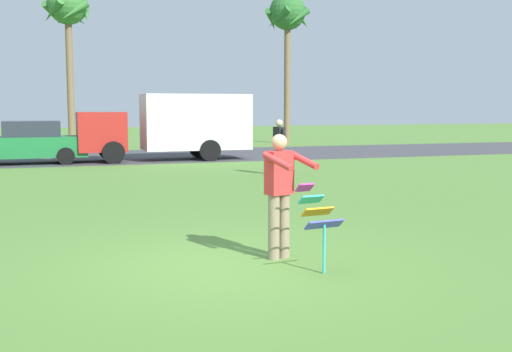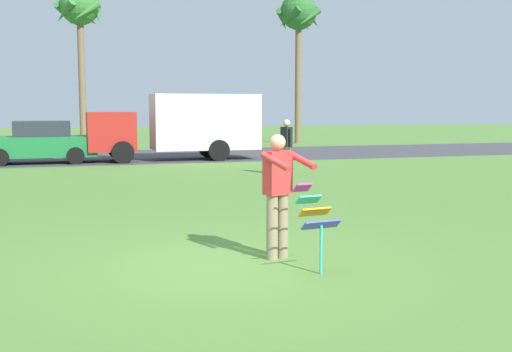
{
  "view_description": "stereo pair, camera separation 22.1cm",
  "coord_description": "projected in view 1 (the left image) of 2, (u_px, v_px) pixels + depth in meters",
  "views": [
    {
      "loc": [
        -2.22,
        -7.83,
        2.09
      ],
      "look_at": [
        0.78,
        1.12,
        1.05
      ],
      "focal_mm": 43.65,
      "sensor_mm": 36.0,
      "label": 1
    },
    {
      "loc": [
        -2.01,
        -7.9,
        2.09
      ],
      "look_at": [
        0.78,
        1.12,
        1.05
      ],
      "focal_mm": 43.65,
      "sensor_mm": 36.0,
      "label": 2
    }
  ],
  "objects": [
    {
      "name": "road_strip",
      "position": [
        103.0,
        157.0,
        26.33
      ],
      "size": [
        120.0,
        8.0,
        0.01
      ],
      "primitive_type": "cube",
      "color": "#424247",
      "rests_on": "ground"
    },
    {
      "name": "person_kite_flyer",
      "position": [
        280.0,
        191.0,
        8.55
      ],
      "size": [
        0.68,
        0.75,
        1.73
      ],
      "color": "gray",
      "rests_on": "ground"
    },
    {
      "name": "parked_car_green",
      "position": [
        29.0,
        143.0,
        23.07
      ],
      "size": [
        4.23,
        1.89,
        1.6
      ],
      "color": "#1E7238",
      "rests_on": "ground"
    },
    {
      "name": "palm_tree_right_near",
      "position": [
        68.0,
        12.0,
        33.07
      ],
      "size": [
        2.58,
        2.71,
        8.59
      ],
      "color": "brown",
      "rests_on": "ground"
    },
    {
      "name": "kite_held",
      "position": [
        317.0,
        214.0,
        7.94
      ],
      "size": [
        0.53,
        0.67,
        1.1
      ],
      "color": "#D83399",
      "rests_on": "ground"
    },
    {
      "name": "palm_tree_centre_far",
      "position": [
        287.0,
        18.0,
        35.94
      ],
      "size": [
        2.58,
        2.71,
        8.66
      ],
      "color": "brown",
      "rests_on": "ground"
    },
    {
      "name": "ground_plane",
      "position": [
        227.0,
        265.0,
        8.31
      ],
      "size": [
        120.0,
        120.0,
        0.0
      ],
      "primitive_type": "plane",
      "color": "#568438"
    },
    {
      "name": "person_walker_near",
      "position": [
        279.0,
        145.0,
        19.25
      ],
      "size": [
        0.3,
        0.56,
        1.73
      ],
      "color": "gray",
      "rests_on": "ground"
    },
    {
      "name": "parked_truck_red_cab",
      "position": [
        175.0,
        125.0,
        24.75
      ],
      "size": [
        6.71,
        2.14,
        2.62
      ],
      "color": "#B2231E",
      "rests_on": "ground"
    }
  ]
}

